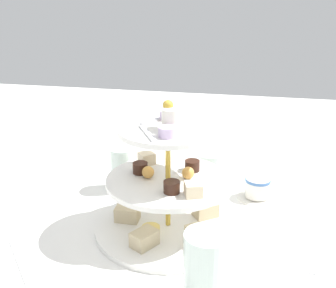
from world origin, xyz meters
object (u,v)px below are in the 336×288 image
at_px(tiered_serving_stand, 168,192).
at_px(teacup_with_saucer, 257,189).
at_px(water_glass_tall_right, 206,274).
at_px(butter_knife_left, 21,262).
at_px(water_glass_mid_back, 123,169).
at_px(butter_knife_right, 315,247).
at_px(water_glass_short_left, 210,169).

distance_m(tiered_serving_stand, teacup_with_saucer, 0.25).
distance_m(water_glass_tall_right, butter_knife_left, 0.34).
bearing_deg(teacup_with_saucer, water_glass_mid_back, -86.73).
bearing_deg(tiered_serving_stand, teacup_with_saucer, 134.66).
bearing_deg(water_glass_mid_back, teacup_with_saucer, 93.27).
bearing_deg(butter_knife_left, water_glass_mid_back, 122.58).
height_order(tiered_serving_stand, butter_knife_left, tiered_serving_stand).
bearing_deg(butter_knife_right, teacup_with_saucer, 40.48).
height_order(water_glass_tall_right, butter_knife_left, water_glass_tall_right).
bearing_deg(water_glass_short_left, water_glass_mid_back, -70.24).
bearing_deg(water_glass_tall_right, butter_knife_right, 138.32).
relative_size(water_glass_short_left, butter_knife_right, 0.48).
bearing_deg(water_glass_tall_right, butter_knife_left, -97.89).
xyz_separation_m(butter_knife_left, water_glass_mid_back, (-0.32, 0.09, 0.05)).
distance_m(tiered_serving_stand, water_glass_mid_back, 0.21).
xyz_separation_m(water_glass_tall_right, butter_knife_left, (-0.05, -0.33, -0.07)).
bearing_deg(water_glass_tall_right, water_glass_short_left, -174.34).
distance_m(tiered_serving_stand, water_glass_short_left, 0.24).
relative_size(teacup_with_saucer, butter_knife_left, 0.53).
xyz_separation_m(tiered_serving_stand, water_glass_tall_right, (0.21, 0.10, -0.02)).
xyz_separation_m(water_glass_tall_right, teacup_with_saucer, (-0.39, 0.07, -0.04)).
distance_m(butter_knife_left, butter_knife_right, 0.54).
bearing_deg(water_glass_short_left, butter_knife_right, 44.07).
distance_m(water_glass_short_left, butter_knife_left, 0.49).
bearing_deg(teacup_with_saucer, water_glass_tall_right, -10.85).
distance_m(butter_knife_left, water_glass_mid_back, 0.34).
xyz_separation_m(tiered_serving_stand, butter_knife_right, (0.01, 0.29, -0.08)).
bearing_deg(butter_knife_left, water_glass_short_left, 101.48).
bearing_deg(water_glass_short_left, water_glass_tall_right, 5.66).
bearing_deg(water_glass_tall_right, tiered_serving_stand, -154.21).
bearing_deg(teacup_with_saucer, butter_knife_right, 31.30).
bearing_deg(butter_knife_right, water_glass_short_left, 53.26).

